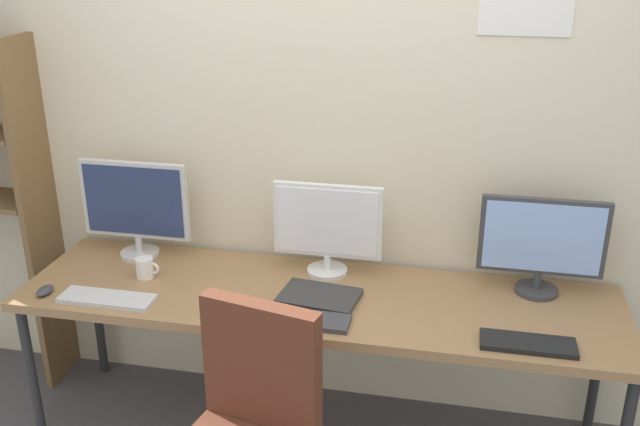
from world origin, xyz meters
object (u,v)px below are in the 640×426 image
Objects in this scene: monitor_center at (328,226)px; computer_mouse at (45,291)px; keyboard_right at (528,344)px; keyboard_left at (107,299)px; keyboard_center at (305,320)px; laptop_closed at (319,297)px; monitor_left at (135,205)px; monitor_right at (542,243)px; desk at (318,304)px; coffee_mug at (145,268)px.

computer_mouse is (-1.12, -0.44, -0.21)m from monitor_center.
monitor_center reaches higher than keyboard_right.
keyboard_center is at bearing 0.00° from keyboard_left.
laptop_closed reaches higher than keyboard_right.
keyboard_right is at bearing -0.06° from computer_mouse.
monitor_right is at bearing -0.00° from monitor_left.
laptop_closed reaches higher than desk.
monitor_center is 0.90m from monitor_right.
monitor_center is 0.94× the size of monitor_right.
monitor_center is 4.52× the size of coffee_mug.
monitor_left is at bearing 165.74° from keyboard_right.
monitor_center is at bearing 100.43° from laptop_closed.
keyboard_right is at bearing -8.29° from coffee_mug.
keyboard_right is at bearing 0.00° from keyboard_center.
keyboard_left is 0.88m from laptop_closed.
monitor_right is 0.50m from keyboard_right.
monitor_right reaches higher than keyboard_right.
monitor_center reaches higher than keyboard_left.
keyboard_left is 1.68m from keyboard_right.
keyboard_left is at bearing -160.50° from laptop_closed.
laptop_closed is at bearing 9.37° from computer_mouse.
monitor_right is at bearing 14.26° from keyboard_left.
monitor_right is 1.29× the size of keyboard_left.
monitor_center is at bearing 14.94° from coffee_mug.
monitor_left is at bearing 153.83° from keyboard_center.
keyboard_center is at bearing -0.10° from computer_mouse.
keyboard_left is 0.28m from computer_mouse.
computer_mouse is (-1.96, 0.00, 0.01)m from keyboard_right.
coffee_mug is at bearing 163.12° from keyboard_center.
laptop_closed is 3.02× the size of coffee_mug.
desk is 0.78m from coffee_mug.
keyboard_left is at bearing -152.23° from monitor_center.
keyboard_left is at bearing -105.32° from coffee_mug.
desk is at bearing 164.69° from keyboard_right.
monitor_right reaches higher than monitor_center.
monitor_center is at bearing -0.00° from monitor_left.
keyboard_center is at bearing -26.17° from monitor_left.
monitor_left is at bearing 97.72° from keyboard_left.
computer_mouse reaches higher than desk.
monitor_center reaches higher than coffee_mug.
monitor_center is at bearing -180.00° from monitor_right.
keyboard_right is at bearing -14.26° from monitor_left.
monitor_center reaches higher than laptop_closed.
monitor_center is 1.50× the size of laptop_closed.
keyboard_right is (0.84, 0.00, 0.00)m from keyboard_center.
coffee_mug is at bearing 33.79° from computer_mouse.
computer_mouse is 0.42m from coffee_mug.
monitor_left is (-0.90, 0.21, 0.30)m from desk.
desk is at bearing 90.00° from keyboard_center.
keyboard_center is 1.12m from computer_mouse.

